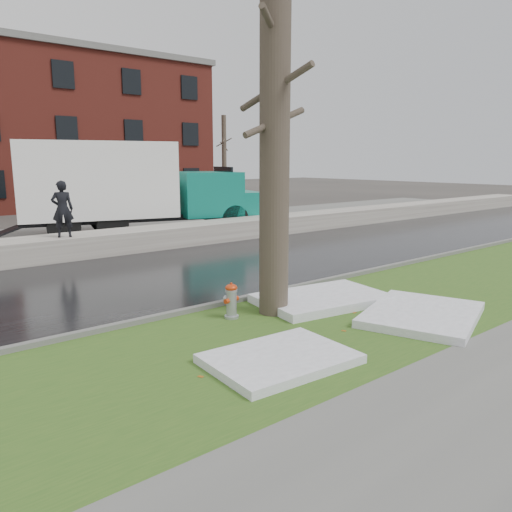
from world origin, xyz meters
TOP-DOWN VIEW (x-y plane):
  - ground at (0.00, 0.00)m, footprint 120.00×120.00m
  - verge at (0.00, -1.25)m, footprint 60.00×4.50m
  - road at (0.00, 4.50)m, footprint 60.00×7.00m
  - parking_lot at (0.00, 13.00)m, footprint 60.00×9.00m
  - curb at (0.00, 1.00)m, footprint 60.00×0.15m
  - snowbank at (0.00, 8.70)m, footprint 60.00×1.60m
  - brick_building at (2.00, 30.00)m, footprint 26.00×12.00m
  - bg_tree_right at (16.00, 24.00)m, footprint 1.40×1.62m
  - fire_hydrant at (-0.94, 0.15)m, footprint 0.36×0.32m
  - tree at (-0.04, -0.11)m, footprint 1.55×1.85m
  - box_truck at (2.53, 12.09)m, footprint 11.78×5.17m
  - worker at (-1.44, 8.41)m, footprint 0.76×0.61m
  - snow_patch_near at (2.02, -2.29)m, footprint 3.13×2.77m
  - snow_patch_far at (-1.70, -2.16)m, footprint 2.30×1.74m
  - snow_patch_side at (1.27, -0.25)m, footprint 3.05×2.21m

SIDE VIEW (x-z plane):
  - ground at x=0.00m, z-range 0.00..0.00m
  - road at x=0.00m, z-range 0.00..0.03m
  - parking_lot at x=0.00m, z-range 0.00..0.03m
  - verge at x=0.00m, z-range 0.00..0.04m
  - curb at x=0.00m, z-range 0.00..0.14m
  - snow_patch_far at x=-1.70m, z-range 0.04..0.18m
  - snow_patch_near at x=2.02m, z-range 0.04..0.20m
  - snow_patch_side at x=1.27m, z-range 0.04..0.22m
  - snowbank at x=0.00m, z-range 0.00..0.75m
  - fire_hydrant at x=-0.94m, z-range 0.06..0.79m
  - worker at x=-1.44m, z-range 0.75..2.54m
  - box_truck at x=2.53m, z-range 0.11..4.02m
  - bg_tree_right at x=16.00m, z-range 0.08..6.58m
  - tree at x=-0.04m, z-range 0.07..7.54m
  - brick_building at x=2.00m, z-range 0.00..10.00m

